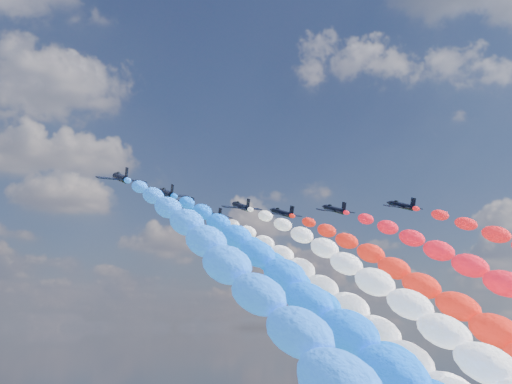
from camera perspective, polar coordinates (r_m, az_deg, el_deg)
name	(u,v)px	position (r m, az deg, el deg)	size (l,w,h in m)	color
jet_0	(121,178)	(123.01, -11.11, 1.16)	(8.53, 11.44, 2.52)	black
trail_0	(244,306)	(70.93, -0.98, -9.38)	(6.15, 101.11, 50.65)	#1E6AFF
jet_1	(166,193)	(135.62, -7.41, -0.10)	(8.53, 11.44, 2.52)	black
trail_1	(297,309)	(85.14, 3.42, -9.67)	(6.15, 101.11, 50.65)	#0C60FF
jet_2	(184,205)	(148.25, -5.94, -1.08)	(8.53, 11.44, 2.52)	black
trail_2	(307,312)	(98.44, 4.24, -9.86)	(6.15, 101.11, 50.65)	#065FF7
jet_3	(241,206)	(149.17, -1.23, -1.20)	(8.53, 11.44, 2.52)	black
trail_3	(391,312)	(101.73, 11.10, -9.73)	(6.15, 101.11, 50.65)	white
jet_4	(213,215)	(160.50, -3.58, -1.89)	(8.53, 11.44, 2.52)	black
trail_4	(335,314)	(111.80, 6.52, -9.97)	(6.15, 101.11, 50.65)	white
jet_5	(282,213)	(157.55, 2.19, -1.73)	(8.53, 11.44, 2.52)	black
trail_5	(440,313)	(111.99, 14.97, -9.67)	(6.15, 101.11, 50.65)	red
jet_6	(334,209)	(153.90, 6.50, -1.44)	(8.53, 11.44, 2.52)	black
jet_7	(402,206)	(151.34, 11.95, -1.10)	(8.53, 11.44, 2.52)	black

